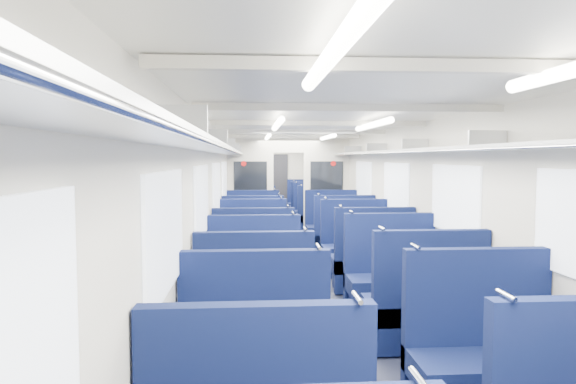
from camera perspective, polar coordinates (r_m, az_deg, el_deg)
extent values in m
cube|color=black|center=(8.64, 1.68, -8.75)|extent=(2.80, 18.00, 0.01)
cube|color=silver|center=(8.45, 1.72, 7.00)|extent=(2.80, 18.00, 0.01)
cube|color=beige|center=(8.44, -7.80, -1.01)|extent=(0.02, 18.00, 2.35)
cube|color=#11183A|center=(8.55, -7.65, -6.53)|extent=(0.03, 17.90, 0.70)
cube|color=beige|center=(8.72, 10.89, -0.89)|extent=(0.02, 18.00, 2.35)
cube|color=#11183A|center=(8.82, 10.73, -6.24)|extent=(0.03, 17.90, 0.70)
cube|color=beige|center=(17.43, -1.28, 1.49)|extent=(2.80, 0.02, 2.35)
cube|color=#B2B5BA|center=(8.40, -6.62, 4.40)|extent=(0.34, 17.40, 0.04)
cylinder|color=silver|center=(8.40, -5.39, 4.28)|extent=(0.02, 17.40, 0.02)
cube|color=#B2B5BA|center=(2.43, -12.94, 7.77)|extent=(0.34, 0.03, 0.14)
cube|color=#B2B5BA|center=(4.41, -8.93, 5.99)|extent=(0.34, 0.03, 0.14)
cube|color=#B2B5BA|center=(6.41, -7.42, 5.31)|extent=(0.34, 0.03, 0.14)
cube|color=#B2B5BA|center=(8.41, -6.62, 4.95)|extent=(0.34, 0.03, 0.14)
cube|color=#B2B5BA|center=(10.40, -6.13, 4.73)|extent=(0.34, 0.03, 0.14)
cube|color=#B2B5BA|center=(12.40, -5.80, 4.58)|extent=(0.34, 0.03, 0.14)
cube|color=#B2B5BA|center=(14.40, -5.57, 4.47)|extent=(0.34, 0.03, 0.14)
cube|color=#B2B5BA|center=(16.40, -5.38, 4.39)|extent=(0.34, 0.03, 0.14)
cube|color=#B2B5BA|center=(8.65, 9.80, 4.36)|extent=(0.34, 17.40, 0.04)
cylinder|color=silver|center=(8.61, 8.63, 4.24)|extent=(0.02, 17.40, 0.02)
cube|color=#B2B5BA|center=(4.86, 21.23, 5.58)|extent=(0.34, 0.03, 0.14)
cube|color=#B2B5BA|center=(6.72, 13.91, 5.16)|extent=(0.34, 0.03, 0.14)
cube|color=#B2B5BA|center=(8.65, 9.81, 4.89)|extent=(0.34, 0.03, 0.14)
cube|color=#B2B5BA|center=(10.60, 7.21, 4.70)|extent=(0.34, 0.03, 0.14)
cube|color=#B2B5BA|center=(12.57, 5.42, 4.57)|extent=(0.34, 0.03, 0.14)
cube|color=#B2B5BA|center=(14.54, 4.12, 4.47)|extent=(0.34, 0.03, 0.14)
cube|color=#B2B5BA|center=(16.53, 3.13, 4.39)|extent=(0.34, 0.03, 0.14)
cube|color=white|center=(3.27, -13.40, -4.34)|extent=(0.02, 1.30, 0.75)
cube|color=white|center=(5.54, -9.55, -0.99)|extent=(0.02, 1.30, 0.75)
cube|color=white|center=(7.83, -7.95, 0.41)|extent=(0.02, 1.30, 0.75)
cube|color=white|center=(10.12, -7.08, 1.18)|extent=(0.02, 1.30, 0.75)
cube|color=white|center=(12.91, -6.43, 1.75)|extent=(0.02, 1.30, 0.75)
cube|color=white|center=(15.21, -6.08, 2.05)|extent=(0.02, 1.30, 0.75)
cube|color=white|center=(5.95, 17.96, -0.80)|extent=(0.02, 1.30, 0.75)
cube|color=white|center=(8.12, 11.87, 0.49)|extent=(0.02, 1.30, 0.75)
cube|color=white|center=(10.35, 8.37, 1.23)|extent=(0.02, 1.30, 0.75)
cube|color=white|center=(13.09, 5.73, 1.78)|extent=(0.02, 1.30, 0.75)
cube|color=white|center=(15.37, 4.27, 2.08)|extent=(0.02, 1.30, 0.75)
cube|color=beige|center=(2.58, 15.67, 13.32)|extent=(2.70, 0.06, 0.06)
cube|color=beige|center=(4.50, 6.93, 9.29)|extent=(2.70, 0.06, 0.06)
cube|color=beige|center=(6.47, 3.52, 7.63)|extent=(2.70, 0.06, 0.06)
cube|color=beige|center=(8.45, 1.71, 6.73)|extent=(2.70, 0.06, 0.06)
cube|color=beige|center=(10.44, 0.60, 6.17)|extent=(2.70, 0.06, 0.06)
cube|color=beige|center=(12.43, -0.15, 5.79)|extent=(2.70, 0.06, 0.06)
cube|color=beige|center=(14.43, -0.70, 5.52)|extent=(2.70, 0.06, 0.06)
cube|color=beige|center=(16.42, -1.11, 5.31)|extent=(2.70, 0.06, 0.06)
cylinder|color=white|center=(1.96, 4.99, 15.06)|extent=(0.07, 1.60, 0.07)
cylinder|color=white|center=(5.92, -1.17, 7.51)|extent=(0.07, 1.60, 0.07)
cylinder|color=white|center=(9.41, -2.26, 6.13)|extent=(0.07, 1.60, 0.07)
cylinder|color=white|center=(13.90, -2.85, 5.37)|extent=(0.07, 1.60, 0.07)
cylinder|color=white|center=(6.07, 9.34, 7.36)|extent=(0.07, 1.60, 0.07)
cylinder|color=white|center=(9.51, 4.42, 6.09)|extent=(0.07, 1.60, 0.07)
cylinder|color=white|center=(13.97, 1.68, 5.37)|extent=(0.07, 1.60, 0.07)
cube|color=black|center=(17.38, -1.27, 0.90)|extent=(0.75, 0.06, 2.00)
cube|color=beige|center=(11.76, -4.19, 0.37)|extent=(1.05, 0.08, 2.35)
cube|color=black|center=(11.70, -4.20, 1.45)|extent=(0.76, 0.02, 0.80)
cylinder|color=red|center=(11.69, -4.94, 3.16)|extent=(0.12, 0.01, 0.12)
cube|color=beige|center=(11.89, 4.27, 0.40)|extent=(1.05, 0.08, 2.35)
cube|color=black|center=(11.83, 4.32, 1.47)|extent=(0.76, 0.02, 0.80)
cylinder|color=red|center=(11.84, 5.05, 3.17)|extent=(0.12, 0.01, 0.12)
cube|color=beige|center=(11.78, 0.06, 5.25)|extent=(0.70, 0.08, 0.35)
cylinder|color=silver|center=(1.65, 14.50, -19.69)|extent=(0.02, 0.17, 0.02)
cylinder|color=silver|center=(2.47, 7.68, -11.54)|extent=(0.02, 0.17, 0.02)
cylinder|color=silver|center=(2.70, 23.07, -10.49)|extent=(0.02, 0.17, 0.02)
cube|color=#0E1946|center=(3.79, -3.65, -19.44)|extent=(1.11, 0.58, 0.19)
cube|color=#0E1946|center=(3.93, -3.69, -14.97)|extent=(1.11, 0.11, 1.18)
cylinder|color=silver|center=(3.81, 3.40, -6.06)|extent=(0.02, 0.17, 0.02)
cube|color=#0E1946|center=(4.11, 21.43, -17.80)|extent=(1.11, 0.58, 0.19)
cube|color=#0E1946|center=(4.24, 20.08, -13.79)|extent=(1.11, 0.11, 1.18)
cylinder|color=silver|center=(3.93, 13.98, -5.87)|extent=(0.02, 0.17, 0.02)
cube|color=#0E1946|center=(5.13, -3.77, -13.16)|extent=(1.11, 0.58, 0.19)
cube|color=#0E163A|center=(5.21, -3.76, -15.66)|extent=(1.02, 0.47, 0.29)
cube|color=#0E1946|center=(4.84, -3.77, -11.36)|extent=(1.11, 0.11, 1.18)
cylinder|color=silver|center=(4.74, 1.91, -4.11)|extent=(0.02, 0.17, 0.02)
cube|color=#0E1946|center=(5.39, 14.61, -12.45)|extent=(1.11, 0.58, 0.19)
cube|color=#0E163A|center=(5.46, 14.57, -14.85)|extent=(1.02, 0.47, 0.29)
cube|color=#0E1946|center=(5.11, 15.52, -10.67)|extent=(1.11, 0.11, 1.18)
cylinder|color=silver|center=(4.86, 10.40, -3.98)|extent=(0.02, 0.17, 0.02)
cube|color=#0E1946|center=(6.00, -3.82, -10.65)|extent=(1.11, 0.58, 0.19)
cube|color=#0E163A|center=(6.06, -3.81, -12.83)|extent=(1.02, 0.47, 0.29)
cube|color=#0E1946|center=(6.18, -3.84, -8.02)|extent=(1.11, 0.11, 1.18)
cylinder|color=silver|center=(6.10, 0.56, -2.34)|extent=(0.02, 0.17, 0.02)
cube|color=#0E1946|center=(6.31, 11.67, -10.00)|extent=(1.11, 0.58, 0.19)
cube|color=#0E163A|center=(6.37, 11.64, -12.08)|extent=(1.02, 0.47, 0.29)
cube|color=#0E1946|center=(6.48, 11.12, -7.53)|extent=(1.11, 0.11, 1.18)
cylinder|color=silver|center=(6.28, 7.05, -2.19)|extent=(0.02, 0.17, 0.02)
cube|color=#0E1946|center=(7.30, -3.87, -8.04)|extent=(1.11, 0.58, 0.19)
cube|color=#0E163A|center=(7.35, -3.86, -9.86)|extent=(1.02, 0.47, 0.29)
cube|color=#0E1946|center=(7.02, -3.87, -6.59)|extent=(1.11, 0.11, 1.18)
cylinder|color=silver|center=(6.95, -0.01, -1.59)|extent=(0.02, 0.17, 0.02)
cube|color=#0E1946|center=(7.46, 9.11, -7.83)|extent=(1.11, 0.58, 0.19)
cube|color=#0E163A|center=(7.51, 9.10, -9.61)|extent=(1.02, 0.47, 0.29)
cube|color=#0E1946|center=(7.19, 9.57, -6.39)|extent=(1.11, 0.11, 1.18)
cylinder|color=silver|center=(7.01, 5.88, -1.56)|extent=(0.02, 0.17, 0.02)
cube|color=#0E1946|center=(8.33, -3.90, -6.56)|extent=(1.11, 0.58, 0.19)
cube|color=#0E163A|center=(8.38, -3.89, -8.16)|extent=(1.02, 0.47, 0.29)
cube|color=#0E1946|center=(8.53, -3.91, -4.74)|extent=(1.11, 0.11, 1.18)
cylinder|color=silver|center=(8.47, -0.74, -0.62)|extent=(0.02, 0.17, 0.02)
cube|color=#0E1946|center=(8.35, 7.65, -6.56)|extent=(1.11, 0.58, 0.19)
cube|color=#0E163A|center=(8.39, 7.64, -8.16)|extent=(1.02, 0.47, 0.29)
cube|color=#0E1946|center=(8.54, 7.34, -4.75)|extent=(1.11, 0.11, 1.18)
cylinder|color=silver|center=(8.39, 4.22, -0.67)|extent=(0.02, 0.17, 0.02)
cube|color=#0E1946|center=(9.53, -3.92, -5.25)|extent=(1.11, 0.58, 0.19)
cube|color=#0E163A|center=(9.57, -3.92, -6.65)|extent=(1.02, 0.47, 0.29)
cube|color=#0E1946|center=(9.26, -3.92, -4.06)|extent=(1.11, 0.11, 1.18)
cylinder|color=silver|center=(9.21, -1.01, -0.27)|extent=(0.02, 0.17, 0.02)
cube|color=#0E1946|center=(9.66, 6.01, -5.13)|extent=(1.11, 0.58, 0.19)
cube|color=#0E163A|center=(9.70, 6.00, -6.52)|extent=(1.02, 0.47, 0.29)
cube|color=#0E1946|center=(9.40, 6.28, -3.96)|extent=(1.11, 0.11, 1.18)
cylinder|color=silver|center=(9.26, 3.44, -0.25)|extent=(0.02, 0.17, 0.02)
cube|color=#0E1946|center=(10.61, -3.94, -4.32)|extent=(1.11, 0.58, 0.19)
cube|color=#0E163A|center=(10.65, -3.93, -5.59)|extent=(1.02, 0.47, 0.29)
cube|color=#0E1946|center=(10.82, -3.95, -2.93)|extent=(1.11, 0.11, 1.18)
cylinder|color=silver|center=(10.77, -1.46, 0.33)|extent=(0.02, 0.17, 0.02)
cube|color=#0E1946|center=(10.72, 5.00, -4.24)|extent=(1.11, 0.58, 0.19)
cube|color=#0E163A|center=(10.75, 4.99, -5.50)|extent=(1.02, 0.47, 0.29)
cube|color=#0E1946|center=(10.92, 4.81, -2.87)|extent=(1.11, 0.11, 1.18)
cylinder|color=silver|center=(10.80, 2.36, 0.33)|extent=(0.02, 0.17, 0.02)
cube|color=#0E1946|center=(12.75, -3.96, -2.95)|extent=(1.11, 0.58, 0.19)
cube|color=#0E163A|center=(12.78, -3.96, -4.01)|extent=(1.02, 0.47, 0.29)
cube|color=#0E1946|center=(12.49, -3.97, -2.02)|extent=(1.11, 0.11, 1.18)
cylinder|color=silver|center=(12.45, -1.81, 0.79)|extent=(0.02, 0.17, 0.02)
cube|color=#0E1946|center=(12.90, 3.44, -2.87)|extent=(1.11, 0.58, 0.19)
cube|color=#0E163A|center=(12.93, 3.44, -3.92)|extent=(1.02, 0.47, 0.29)
cube|color=#0E1946|center=(12.64, 3.59, -1.95)|extent=(1.11, 0.11, 1.18)
cylinder|color=silver|center=(12.54, 1.46, 0.81)|extent=(0.02, 0.17, 0.02)
cube|color=#0E1946|center=(13.68, -3.97, -2.49)|extent=(1.11, 0.58, 0.19)
cube|color=#0E163A|center=(13.71, -3.97, -3.48)|extent=(1.02, 0.47, 0.29)
cube|color=#0E1946|center=(13.89, -3.98, -1.44)|extent=(1.11, 0.11, 1.18)
cylinder|color=silver|center=(13.86, -2.04, 1.10)|extent=(0.02, 0.17, 0.02)
cube|color=#0E1946|center=(13.78, 2.96, -2.44)|extent=(1.11, 0.58, 0.19)
cube|color=#0E163A|center=(13.80, 2.95, -3.42)|extent=(1.02, 0.47, 0.29)
cube|color=#0E1946|center=(13.99, 2.84, -1.39)|extent=(1.11, 0.11, 1.18)
cylinder|color=silver|center=(13.90, 0.92, 1.11)|extent=(0.02, 0.17, 0.02)
cube|color=#0E1946|center=(14.85, -3.98, -1.99)|extent=(1.11, 0.58, 0.19)
cube|color=#0E163A|center=(14.88, -3.98, -2.91)|extent=(1.02, 0.47, 0.29)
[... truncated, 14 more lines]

